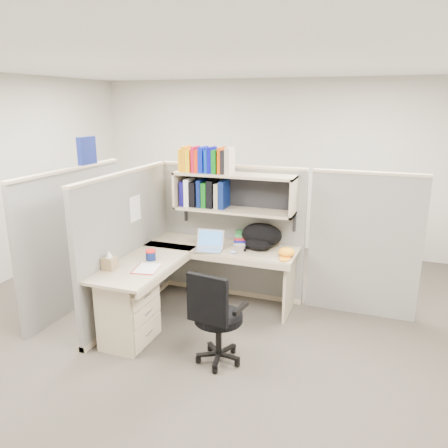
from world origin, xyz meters
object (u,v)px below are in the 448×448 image
at_px(laptop, 208,241).
at_px(task_chair, 217,332).
at_px(backpack, 260,236).
at_px(snack_canister, 151,255).
at_px(desk, 156,293).

xyz_separation_m(laptop, task_chair, (0.48, -0.98, -0.51)).
bearing_deg(task_chair, backpack, 87.95).
bearing_deg(task_chair, laptop, 115.91).
distance_m(snack_canister, task_chair, 1.15).
height_order(desk, backpack, backpack).
bearing_deg(snack_canister, backpack, 38.37).
height_order(backpack, task_chair, backpack).
relative_size(laptop, backpack, 0.66).
relative_size(desk, backpack, 3.72).
distance_m(desk, laptop, 0.83).
height_order(backpack, snack_canister, backpack).
relative_size(backpack, task_chair, 0.51).
bearing_deg(desk, backpack, 48.08).
bearing_deg(snack_canister, desk, -51.06).
xyz_separation_m(backpack, snack_canister, (-0.97, -0.77, -0.08)).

